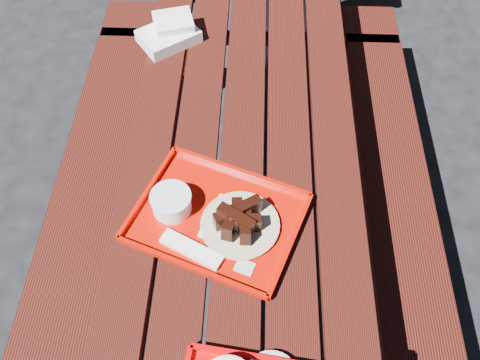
{
  "coord_description": "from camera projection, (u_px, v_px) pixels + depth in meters",
  "views": [
    {
      "loc": [
        0.04,
        -1.06,
        2.08
      ],
      "look_at": [
        0.0,
        -0.15,
        0.82
      ],
      "focal_mm": 40.0,
      "sensor_mm": 36.0,
      "label": 1
    }
  ],
  "objects": [
    {
      "name": "far_tray",
      "position": [
        213.0,
        217.0,
        1.53
      ],
      "size": [
        0.56,
        0.5,
        0.08
      ],
      "color": "#BF0D02",
      "rests_on": "picnic_table_near"
    },
    {
      "name": "white_cloth",
      "position": [
        170.0,
        32.0,
        2.0
      ],
      "size": [
        0.26,
        0.24,
        0.08
      ],
      "color": "white",
      "rests_on": "picnic_table_near"
    },
    {
      "name": "ground",
      "position": [
        241.0,
        263.0,
        2.31
      ],
      "size": [
        60.0,
        60.0,
        0.0
      ],
      "primitive_type": "plane",
      "color": "black",
      "rests_on": "ground"
    },
    {
      "name": "picnic_table_near",
      "position": [
        242.0,
        189.0,
        1.85
      ],
      "size": [
        1.41,
        2.4,
        0.75
      ],
      "color": "#42130C",
      "rests_on": "ground"
    }
  ]
}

